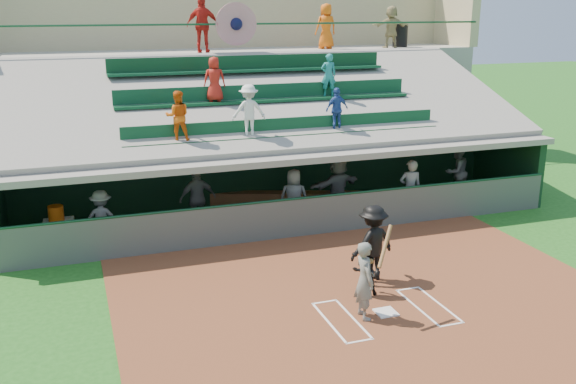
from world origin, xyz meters
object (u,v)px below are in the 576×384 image
object	(u,v)px
home_plate	(386,312)
trash_bin	(400,36)
catcher	(365,270)
white_table	(60,232)
batter_at_plate	(365,280)
water_cooler	(56,213)

from	to	relation	value
home_plate	trash_bin	xyz separation A→B (m)	(7.17, 13.04, 5.02)
catcher	trash_bin	bearing A→B (deg)	-117.86
white_table	catcher	bearing A→B (deg)	-37.88
catcher	trash_bin	xyz separation A→B (m)	(7.21, 12.06, 4.44)
white_table	trash_bin	distance (m)	15.85
home_plate	batter_at_plate	xyz separation A→B (m)	(-0.52, -0.01, 0.83)
home_plate	water_cooler	world-z (taller)	water_cooler
batter_at_plate	trash_bin	xyz separation A→B (m)	(7.69, 13.06, 4.19)
white_table	trash_bin	bearing A→B (deg)	28.35
catcher	trash_bin	distance (m)	14.74
home_plate	water_cooler	distance (m)	9.18
catcher	water_cooler	xyz separation A→B (m)	(-6.46, 5.44, 0.32)
trash_bin	batter_at_plate	bearing A→B (deg)	-120.49
batter_at_plate	water_cooler	bearing A→B (deg)	132.84
catcher	white_table	xyz separation A→B (m)	(-6.41, 5.44, -0.22)
white_table	water_cooler	distance (m)	0.55
catcher	white_table	bearing A→B (deg)	-37.32
white_table	water_cooler	bearing A→B (deg)	178.59
home_plate	white_table	world-z (taller)	white_table
home_plate	trash_bin	bearing A→B (deg)	61.21
catcher	white_table	size ratio (longest dim) A/B	1.50
water_cooler	catcher	bearing A→B (deg)	-40.15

